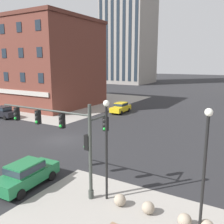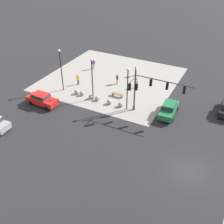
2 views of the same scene
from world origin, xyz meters
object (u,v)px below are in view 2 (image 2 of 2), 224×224
object	(u,v)px
bollard_sphere_curb_f	(77,92)
traffic_signal_main	(148,88)
pedestrian_at_curb	(137,83)
pedestrian_by_lamp	(78,79)
pedestrian_near_bench	(93,64)
car_main_southbound_far	(169,109)
street_lamp_corner_near	(128,85)
car_cross_westbound	(42,99)
pedestrian_with_bag	(117,79)
bollard_sphere_curb_a	(121,105)
pedestrian_walking_east	(135,71)
street_lamp_corner_far	(61,66)
bollard_sphere_curb_c	(97,98)
bench_near_signal	(118,94)
bollard_sphere_curb_b	(109,102)
street_lamp_mid_sidewalk	(92,75)
bollard_sphere_curb_e	(82,93)
bollard_sphere_curb_d	(91,97)

from	to	relation	value
bollard_sphere_curb_f	traffic_signal_main	bearing A→B (deg)	178.95
pedestrian_at_curb	pedestrian_by_lamp	bearing A→B (deg)	20.07
pedestrian_near_bench	car_main_southbound_far	bearing A→B (deg)	153.81
pedestrian_near_bench	street_lamp_corner_near	distance (m)	14.20
car_cross_westbound	pedestrian_with_bag	bearing A→B (deg)	-121.98
bollard_sphere_curb_a	pedestrian_walking_east	size ratio (longest dim) A/B	0.42
street_lamp_corner_far	car_cross_westbound	bearing A→B (deg)	89.00
bollard_sphere_curb_c	pedestrian_by_lamp	distance (m)	5.86
bollard_sphere_curb_c	bench_near_signal	world-z (taller)	bollard_sphere_curb_c
bollard_sphere_curb_b	pedestrian_near_bench	size ratio (longest dim) A/B	0.40
pedestrian_at_curb	street_lamp_mid_sidewalk	world-z (taller)	street_lamp_mid_sidewalk
traffic_signal_main	car_main_southbound_far	size ratio (longest dim) A/B	1.68
pedestrian_walking_east	street_lamp_corner_near	distance (m)	10.72
bollard_sphere_curb_e	pedestrian_with_bag	distance (m)	6.32
bench_near_signal	pedestrian_walking_east	distance (m)	7.43
bollard_sphere_curb_c	pedestrian_by_lamp	bearing A→B (deg)	-29.54
bollard_sphere_curb_d	street_lamp_mid_sidewalk	bearing A→B (deg)	-157.83
bollard_sphere_curb_e	bench_near_signal	distance (m)	5.17
bollard_sphere_curb_e	street_lamp_corner_near	distance (m)	8.06
street_lamp_corner_near	street_lamp_mid_sidewalk	xyz separation A→B (m)	(5.37, -0.29, 0.05)
bollard_sphere_curb_a	bollard_sphere_curb_d	bearing A→B (deg)	0.76
bollard_sphere_curb_e	car_cross_westbound	world-z (taller)	car_cross_westbound
bollard_sphere_curb_d	car_cross_westbound	world-z (taller)	car_cross_westbound
bollard_sphere_curb_c	bollard_sphere_curb_f	bearing A→B (deg)	-3.51
pedestrian_with_bag	street_lamp_corner_far	size ratio (longest dim) A/B	0.25
pedestrian_walking_east	bench_near_signal	bearing A→B (deg)	93.25
traffic_signal_main	street_lamp_corner_near	bearing A→B (deg)	5.02
bollard_sphere_curb_c	pedestrian_with_bag	size ratio (longest dim) A/B	0.43
pedestrian_walking_east	street_lamp_mid_sidewalk	bearing A→B (deg)	76.28
pedestrian_at_curb	pedestrian_near_bench	bearing A→B (deg)	-17.73
bollard_sphere_curb_d	car_main_southbound_far	distance (m)	11.03
bollard_sphere_curb_e	bollard_sphere_curb_c	bearing A→B (deg)	175.57
bollard_sphere_curb_a	pedestrian_at_curb	world-z (taller)	pedestrian_at_curb
bollard_sphere_curb_c	bollard_sphere_curb_e	world-z (taller)	same
bollard_sphere_curb_f	pedestrian_by_lamp	xyz separation A→B (m)	(1.49, -2.65, 0.56)
bench_near_signal	car_main_southbound_far	size ratio (longest dim) A/B	0.40
bollard_sphere_curb_b	car_cross_westbound	xyz separation A→B (m)	(8.07, 4.32, 0.58)
pedestrian_near_bench	pedestrian_walking_east	size ratio (longest dim) A/B	1.05
bollard_sphere_curb_d	bench_near_signal	bearing A→B (deg)	-142.47
pedestrian_at_curb	bollard_sphere_curb_e	bearing A→B (deg)	43.45
bollard_sphere_curb_f	pedestrian_walking_east	world-z (taller)	pedestrian_walking_east
bollard_sphere_curb_c	car_cross_westbound	bearing A→B (deg)	35.74
pedestrian_by_lamp	car_main_southbound_far	xyz separation A→B (m)	(-14.99, 1.71, 0.02)
bench_near_signal	pedestrian_walking_east	bearing A→B (deg)	-86.75
car_cross_westbound	street_lamp_corner_far	bearing A→B (deg)	-91.00
bollard_sphere_curb_b	bollard_sphere_curb_d	distance (m)	2.98
pedestrian_with_bag	pedestrian_by_lamp	world-z (taller)	pedestrian_with_bag
pedestrian_near_bench	car_main_southbound_far	distance (m)	17.62
bollard_sphere_curb_f	bench_near_signal	distance (m)	6.00
traffic_signal_main	bollard_sphere_curb_b	xyz separation A→B (m)	(5.29, 0.11, -3.40)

